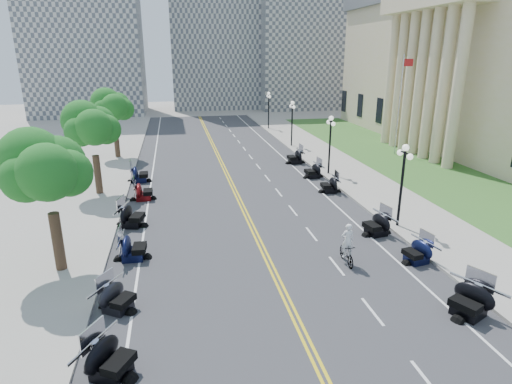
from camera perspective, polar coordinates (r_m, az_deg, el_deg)
ground at (r=20.92m, az=2.34°, el=-10.60°), size 160.00×160.00×0.00m
road at (r=29.92m, az=-2.01°, el=-1.58°), size 16.00×90.00×0.01m
centerline_yellow_a at (r=29.90m, az=-2.23°, el=-1.58°), size 0.12×90.00×0.00m
centerline_yellow_b at (r=29.93m, az=-1.78°, el=-1.55°), size 0.12×90.00×0.00m
edge_line_north at (r=31.48m, az=9.58°, el=-0.81°), size 0.12×90.00×0.00m
edge_line_south at (r=29.68m, az=-14.32°, el=-2.29°), size 0.12×90.00×0.00m
lane_dash_4 at (r=15.91m, az=21.94°, el=-22.42°), size 0.12×2.00×0.00m
lane_dash_5 at (r=18.66m, az=15.25°, el=-15.10°), size 0.12×2.00×0.00m
lane_dash_6 at (r=21.80m, az=10.68°, el=-9.64°), size 0.12×2.00×0.00m
lane_dash_7 at (r=25.18m, az=7.40°, el=-5.57°), size 0.12×2.00×0.00m
lane_dash_8 at (r=28.72m, az=4.94°, el=-2.46°), size 0.12×2.00×0.00m
lane_dash_9 at (r=32.37m, az=3.04°, el=-0.05°), size 0.12×2.00×0.00m
lane_dash_10 at (r=36.10m, az=1.53°, el=1.88°), size 0.12×2.00×0.00m
lane_dash_11 at (r=39.88m, az=0.30°, el=3.44°), size 0.12×2.00×0.00m
lane_dash_12 at (r=43.69m, az=-0.72°, el=4.72°), size 0.12×2.00×0.00m
lane_dash_13 at (r=47.54m, az=-1.58°, el=5.80°), size 0.12×2.00×0.00m
lane_dash_14 at (r=51.41m, az=-2.31°, el=6.72°), size 0.12×2.00×0.00m
lane_dash_15 at (r=55.30m, az=-2.94°, el=7.50°), size 0.12×2.00×0.00m
lane_dash_16 at (r=59.20m, az=-3.49°, el=8.19°), size 0.12×2.00×0.00m
lane_dash_17 at (r=63.12m, az=-3.98°, el=8.78°), size 0.12×2.00×0.00m
lane_dash_18 at (r=67.05m, az=-4.41°, el=9.31°), size 0.12×2.00×0.00m
lane_dash_19 at (r=70.98m, az=-4.79°, el=9.78°), size 0.12×2.00×0.00m
sidewalk_north at (r=33.08m, az=16.26°, el=-0.25°), size 5.00×90.00×0.15m
sidewalk_south at (r=30.23m, az=-22.10°, el=-2.59°), size 5.00×90.00×0.15m
lawn at (r=43.14m, az=19.86°, el=3.53°), size 9.00×60.00×0.10m
distant_block_a at (r=81.10m, az=-21.83°, el=18.85°), size 18.00×14.00×26.00m
distant_block_b at (r=86.42m, az=-5.75°, el=21.16°), size 16.00×12.00×30.00m
distant_block_c at (r=86.95m, az=7.08°, el=18.46°), size 20.00×14.00×22.00m
street_lamp_2 at (r=26.44m, az=18.82°, el=0.72°), size 0.50×1.20×4.90m
street_lamp_3 at (r=36.99m, az=9.81°, el=6.14°), size 0.50×1.20×4.90m
street_lamp_4 at (r=48.22m, az=4.82°, el=9.05°), size 0.50×1.20×4.90m
street_lamp_5 at (r=59.75m, az=1.69°, el=10.81°), size 0.50×1.20×4.90m
flagpole at (r=45.96m, az=18.55°, el=10.79°), size 1.10×0.20×10.00m
tree_2 at (r=21.33m, az=-26.03°, el=1.87°), size 4.80×4.80×9.20m
tree_3 at (r=32.80m, az=-20.94°, el=7.57°), size 4.80×4.80×9.20m
tree_4 at (r=44.55m, az=-18.47°, el=10.27°), size 4.80×4.80×9.20m
motorcycle_n_4 at (r=19.41m, az=26.65°, el=-12.63°), size 2.80×2.80×1.47m
motorcycle_n_5 at (r=22.99m, az=20.70°, el=-7.31°), size 2.12×2.12×1.27m
motorcycle_n_6 at (r=25.62m, az=15.79°, el=-4.04°), size 2.31×2.31×1.40m
motorcycle_n_8 at (r=32.68m, az=9.78°, el=1.08°), size 2.01×2.01×1.32m
motorcycle_n_9 at (r=36.39m, az=7.62°, el=2.94°), size 2.13×2.13×1.35m
motorcycle_n_10 at (r=41.04m, az=5.23°, el=4.81°), size 2.18×2.18×1.46m
motorcycle_s_4 at (r=15.43m, az=-18.89°, el=-20.09°), size 2.80×2.80×1.44m
motorcycle_s_5 at (r=18.65m, az=-18.04°, el=-13.08°), size 2.56×2.56×1.30m
motorcycle_s_6 at (r=22.69m, az=-16.13°, el=-6.95°), size 2.14×2.14×1.43m
motorcycle_s_7 at (r=26.87m, az=-16.25°, el=-2.93°), size 2.63×2.63×1.49m
motorcycle_s_8 at (r=31.57m, az=-14.80°, el=0.21°), size 2.08×2.08×1.41m
motorcycle_s_9 at (r=36.08m, az=-15.30°, el=2.45°), size 2.22×2.22×1.50m
bicycle at (r=21.90m, az=11.98°, el=-8.02°), size 0.58×1.84×1.10m
cyclist_rider at (r=21.32m, az=12.23°, el=-4.53°), size 0.65×0.43×1.79m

